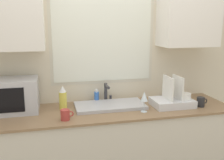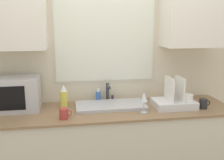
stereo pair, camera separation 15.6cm
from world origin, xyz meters
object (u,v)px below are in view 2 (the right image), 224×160
Objects in this scene: soap_bottle at (98,96)px; wine_glass at (144,98)px; dish_rack at (175,101)px; spray_bottle at (64,97)px; faucet at (108,91)px; microwave at (16,94)px; mug_near_sink at (64,114)px.

soap_bottle is 0.53m from wine_glass.
dish_rack is 1.72× the size of spray_bottle.
microwave is at bearing -173.44° from faucet.
faucet reaches higher than wine_glass.
dish_rack is at bearing -22.18° from soap_bottle.
wine_glass is at bearing -18.88° from spray_bottle.
soap_bottle is at bearing 157.82° from dish_rack.
faucet is 0.60m from mug_near_sink.
faucet is at bearing 43.56° from mug_near_sink.
soap_bottle is 0.53m from mug_near_sink.
spray_bottle is at bearing 171.96° from dish_rack.
mug_near_sink is at bearing -136.44° from faucet.
spray_bottle reaches higher than soap_bottle.
spray_bottle is at bearing -157.82° from soap_bottle.
spray_bottle is (0.43, -0.03, -0.04)m from microwave.
faucet is 1.75× the size of mug_near_sink.
microwave is 2.29× the size of wine_glass.
faucet is at bearing 154.71° from dish_rack.
spray_bottle is at bearing 161.12° from wine_glass.
spray_bottle is 1.61× the size of soap_bottle.
spray_bottle is at bearing 90.66° from mug_near_sink.
dish_rack is at bearing -25.29° from faucet.
wine_glass is (1.13, -0.27, -0.01)m from microwave.
wine_glass is at bearing -55.05° from faucet.
faucet is 0.50× the size of dish_rack.
soap_bottle is (0.34, 0.14, -0.05)m from spray_bottle.
faucet is 0.46m from wine_glass.
soap_bottle is (-0.10, 0.00, -0.05)m from faucet.
dish_rack is 0.75m from soap_bottle.
microwave is at bearing 166.42° from wine_glass.
soap_bottle is 0.73× the size of wine_glass.
microwave is 1.16m from wine_glass.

